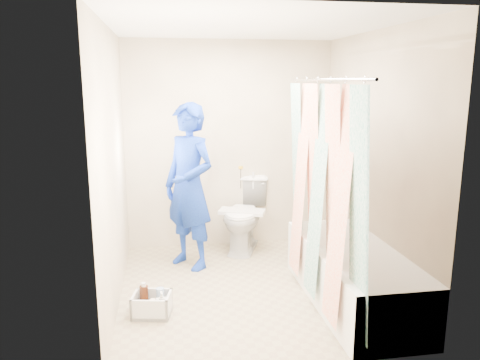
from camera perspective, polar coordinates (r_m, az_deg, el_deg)
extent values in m
plane|color=#9C906E|center=(4.58, 1.13, -13.06)|extent=(2.60, 2.60, 0.00)
cube|color=white|center=(4.18, 1.27, 18.30)|extent=(2.40, 2.60, 0.02)
cube|color=beige|center=(5.49, -1.30, 4.24)|extent=(2.40, 0.02, 2.40)
cube|color=beige|center=(2.98, 5.79, -2.49)|extent=(2.40, 0.02, 2.40)
cube|color=beige|center=(4.17, -15.24, 1.34)|extent=(0.02, 2.60, 2.40)
cube|color=beige|center=(4.59, 16.10, 2.23)|extent=(0.02, 2.60, 2.40)
cube|color=white|center=(4.34, 13.53, -11.29)|extent=(0.70, 1.75, 0.50)
cube|color=white|center=(4.26, 13.67, -8.69)|extent=(0.58, 1.63, 0.06)
cylinder|color=silver|center=(3.87, 10.19, 11.94)|extent=(0.02, 1.90, 0.02)
cube|color=white|center=(3.98, 9.69, -1.55)|extent=(0.06, 1.75, 1.80)
imported|color=silver|center=(5.46, 0.51, -4.22)|extent=(0.73, 0.93, 0.83)
cube|color=white|center=(5.31, 0.24, -3.86)|extent=(0.56, 0.39, 0.04)
cylinder|color=black|center=(5.59, 0.06, 0.24)|extent=(0.04, 0.04, 0.24)
cylinder|color=yellow|center=(5.57, 0.06, 1.58)|extent=(0.07, 0.07, 0.03)
cylinder|color=silver|center=(5.57, 1.63, -0.05)|extent=(0.03, 0.03, 0.20)
imported|color=#0F0E95|center=(4.88, -6.22, -0.81)|extent=(0.73, 0.75, 1.73)
cube|color=silver|center=(4.18, -10.65, -15.66)|extent=(0.36, 0.31, 0.03)
cube|color=silver|center=(4.18, -12.72, -14.57)|extent=(0.07, 0.25, 0.19)
cube|color=silver|center=(4.12, -8.64, -14.81)|extent=(0.07, 0.25, 0.19)
cube|color=silver|center=(4.04, -11.05, -15.42)|extent=(0.31, 0.08, 0.19)
cube|color=silver|center=(4.24, -10.36, -14.01)|extent=(0.31, 0.08, 0.19)
cylinder|color=#3D1B0C|center=(4.18, -11.60, -13.87)|extent=(0.07, 0.07, 0.21)
cylinder|color=white|center=(4.16, -9.69, -14.04)|extent=(0.07, 0.07, 0.19)
cylinder|color=beige|center=(4.09, -10.56, -14.97)|extent=(0.05, 0.05, 0.14)
cylinder|color=#3D1B0C|center=(4.12, -11.90, -15.41)|extent=(0.06, 0.06, 0.06)
cylinder|color=gold|center=(4.10, -11.92, -14.94)|extent=(0.06, 0.06, 0.01)
imported|color=silver|center=(4.07, -9.51, -14.57)|extent=(0.10, 0.10, 0.20)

